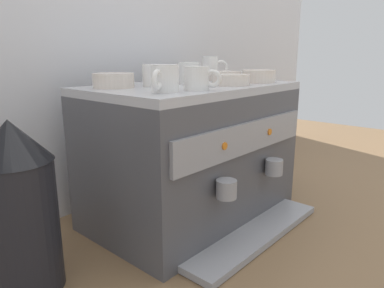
# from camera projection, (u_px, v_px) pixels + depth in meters

# --- Properties ---
(ground_plane) EXTENTS (4.00, 4.00, 0.00)m
(ground_plane) POSITION_uv_depth(u_px,v_px,m) (192.00, 214.00, 1.24)
(ground_plane) COLOR brown
(tiled_backsplash_wall) EXTENTS (2.80, 0.03, 1.16)m
(tiled_backsplash_wall) POSITION_uv_depth(u_px,v_px,m) (125.00, 43.00, 1.31)
(tiled_backsplash_wall) COLOR silver
(tiled_backsplash_wall) RESTS_ON ground_plane
(espresso_machine) EXTENTS (0.68, 0.52, 0.45)m
(espresso_machine) POSITION_uv_depth(u_px,v_px,m) (193.00, 153.00, 1.18)
(espresso_machine) COLOR #4C4C51
(espresso_machine) RESTS_ON ground_plane
(ceramic_cup_0) EXTENTS (0.07, 0.10, 0.06)m
(ceramic_cup_0) POSITION_uv_depth(u_px,v_px,m) (198.00, 78.00, 0.94)
(ceramic_cup_0) COLOR white
(ceramic_cup_0) RESTS_ON espresso_machine
(ceramic_cup_1) EXTENTS (0.08, 0.10, 0.07)m
(ceramic_cup_1) POSITION_uv_depth(u_px,v_px,m) (188.00, 73.00, 1.16)
(ceramic_cup_1) COLOR white
(ceramic_cup_1) RESTS_ON espresso_machine
(ceramic_cup_2) EXTENTS (0.11, 0.07, 0.06)m
(ceramic_cup_2) POSITION_uv_depth(u_px,v_px,m) (156.00, 75.00, 1.06)
(ceramic_cup_2) COLOR white
(ceramic_cup_2) RESTS_ON espresso_machine
(ceramic_cup_3) EXTENTS (0.09, 0.08, 0.08)m
(ceramic_cup_3) POSITION_uv_depth(u_px,v_px,m) (211.00, 68.00, 1.40)
(ceramic_cup_3) COLOR white
(ceramic_cup_3) RESTS_ON espresso_machine
(ceramic_cup_4) EXTENTS (0.10, 0.07, 0.07)m
(ceramic_cup_4) POSITION_uv_depth(u_px,v_px,m) (164.00, 79.00, 0.89)
(ceramic_cup_4) COLOR white
(ceramic_cup_4) RESTS_ON espresso_machine
(ceramic_bowl_0) EXTENTS (0.12, 0.12, 0.03)m
(ceramic_bowl_0) POSITION_uv_depth(u_px,v_px,m) (231.00, 80.00, 1.10)
(ceramic_bowl_0) COLOR beige
(ceramic_bowl_0) RESTS_ON espresso_machine
(ceramic_bowl_1) EXTENTS (0.12, 0.12, 0.03)m
(ceramic_bowl_1) POSITION_uv_depth(u_px,v_px,m) (224.00, 76.00, 1.31)
(ceramic_bowl_1) COLOR beige
(ceramic_bowl_1) RESTS_ON espresso_machine
(ceramic_bowl_2) EXTENTS (0.11, 0.11, 0.04)m
(ceramic_bowl_2) POSITION_uv_depth(u_px,v_px,m) (259.00, 77.00, 1.21)
(ceramic_bowl_2) COLOR beige
(ceramic_bowl_2) RESTS_ON espresso_machine
(ceramic_bowl_3) EXTENTS (0.12, 0.12, 0.04)m
(ceramic_bowl_3) POSITION_uv_depth(u_px,v_px,m) (114.00, 81.00, 1.02)
(ceramic_bowl_3) COLOR beige
(ceramic_bowl_3) RESTS_ON espresso_machine
(coffee_grinder) EXTENTS (0.18, 0.18, 0.41)m
(coffee_grinder) POSITION_uv_depth(u_px,v_px,m) (18.00, 207.00, 0.80)
(coffee_grinder) COLOR black
(coffee_grinder) RESTS_ON ground_plane
(milk_pitcher) EXTENTS (0.08, 0.08, 0.14)m
(milk_pitcher) POSITION_uv_depth(u_px,v_px,m) (262.00, 164.00, 1.57)
(milk_pitcher) COLOR #B7B7BC
(milk_pitcher) RESTS_ON ground_plane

